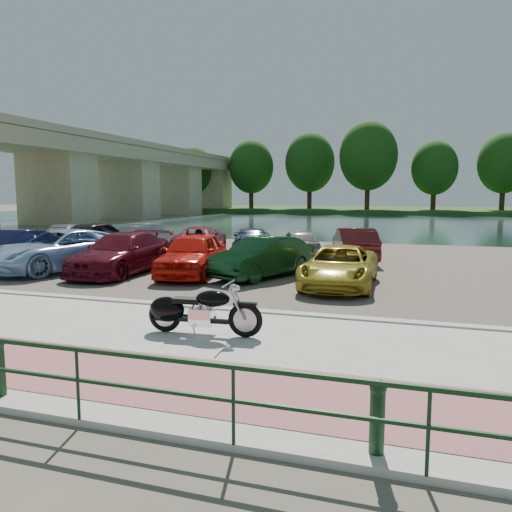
{
  "coord_description": "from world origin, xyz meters",
  "views": [
    {
      "loc": [
        3.81,
        -8.83,
        2.82
      ],
      "look_at": [
        -0.41,
        4.32,
        1.1
      ],
      "focal_mm": 35.0,
      "sensor_mm": 36.0,
      "label": 1
    }
  ],
  "objects": [
    {
      "name": "far_trees",
      "position": [
        4.36,
        65.79,
        7.49
      ],
      "size": [
        70.25,
        10.68,
        12.52
      ],
      "color": "#342012",
      "rests_on": "far_bank"
    },
    {
      "name": "car_13",
      "position": [
        1.39,
        12.16,
        0.74
      ],
      "size": [
        2.51,
        4.46,
        1.39
      ],
      "primitive_type": "imported",
      "rotation": [
        0.0,
        0.0,
        3.4
      ],
      "color": "#501515",
      "rests_on": "parking_lot"
    },
    {
      "name": "car_10",
      "position": [
        -5.86,
        12.68,
        0.68
      ],
      "size": [
        3.23,
        4.98,
        1.27
      ],
      "primitive_type": "imported",
      "rotation": [
        0.0,
        0.0,
        3.4
      ],
      "color": "maroon",
      "rests_on": "parking_lot"
    },
    {
      "name": "car_9",
      "position": [
        -8.54,
        12.26,
        0.73
      ],
      "size": [
        2.35,
        4.42,
        1.38
      ],
      "primitive_type": "imported",
      "rotation": [
        0.0,
        0.0,
        3.36
      ],
      "color": "slate",
      "rests_on": "parking_lot"
    },
    {
      "name": "car_3",
      "position": [
        -5.98,
        6.22,
        0.75
      ],
      "size": [
        2.09,
        4.94,
        1.42
      ],
      "primitive_type": "imported",
      "rotation": [
        0.0,
        0.0,
        0.02
      ],
      "color": "#580C1B",
      "rests_on": "parking_lot"
    },
    {
      "name": "ground",
      "position": [
        0.0,
        0.0,
        0.0
      ],
      "size": [
        200.0,
        200.0,
        0.0
      ],
      "primitive_type": "plane",
      "color": "#595447",
      "rests_on": "ground"
    },
    {
      "name": "kerb",
      "position": [
        0.0,
        2.0,
        0.07
      ],
      "size": [
        60.0,
        0.3,
        0.14
      ],
      "primitive_type": "cube",
      "color": "#A2A198",
      "rests_on": "ground"
    },
    {
      "name": "promenade",
      "position": [
        0.0,
        -1.0,
        0.05
      ],
      "size": [
        60.0,
        6.0,
        0.1
      ],
      "primitive_type": "cube",
      "color": "#A2A198",
      "rests_on": "ground"
    },
    {
      "name": "car_2",
      "position": [
        -8.45,
        6.14,
        0.79
      ],
      "size": [
        4.07,
        5.9,
        1.5
      ],
      "primitive_type": "imported",
      "rotation": [
        0.0,
        0.0,
        -0.32
      ],
      "color": "#9CBCE3",
      "rests_on": "parking_lot"
    },
    {
      "name": "car_12",
      "position": [
        -1.06,
        12.56,
        0.67
      ],
      "size": [
        2.76,
        4.01,
        1.27
      ],
      "primitive_type": "imported",
      "rotation": [
        0.0,
        0.0,
        3.52
      ],
      "color": "#9F9F9B",
      "rests_on": "parking_lot"
    },
    {
      "name": "car_11",
      "position": [
        -3.36,
        12.89,
        0.66
      ],
      "size": [
        2.91,
        4.57,
        1.23
      ],
      "primitive_type": "imported",
      "rotation": [
        0.0,
        0.0,
        3.44
      ],
      "color": "navy",
      "rests_on": "parking_lot"
    },
    {
      "name": "bridge",
      "position": [
        -28.0,
        41.02,
        5.52
      ],
      "size": [
        7.0,
        56.0,
        8.55
      ],
      "color": "tan",
      "rests_on": "ground"
    },
    {
      "name": "car_7",
      "position": [
        -13.52,
        12.9,
        0.66
      ],
      "size": [
        3.07,
        4.62,
        1.24
      ],
      "primitive_type": "imported",
      "rotation": [
        0.0,
        0.0,
        3.48
      ],
      "color": "gray",
      "rests_on": "parking_lot"
    },
    {
      "name": "car_5",
      "position": [
        -1.03,
        6.96,
        0.72
      ],
      "size": [
        2.89,
        4.38,
        1.36
      ],
      "primitive_type": "imported",
      "rotation": [
        0.0,
        0.0,
        -0.38
      ],
      "color": "#0D3317",
      "rests_on": "parking_lot"
    },
    {
      "name": "car_6",
      "position": [
        1.67,
        6.05,
        0.66
      ],
      "size": [
        2.16,
        4.5,
        1.24
      ],
      "primitive_type": "imported",
      "rotation": [
        0.0,
        0.0,
        0.02
      ],
      "color": "#AE9A28",
      "rests_on": "parking_lot"
    },
    {
      "name": "river",
      "position": [
        0.0,
        40.0,
        0.0
      ],
      "size": [
        120.0,
        40.0,
        0.0
      ],
      "primitive_type": "cube",
      "color": "#172A29",
      "rests_on": "ground"
    },
    {
      "name": "car_1",
      "position": [
        -11.15,
        6.67,
        0.72
      ],
      "size": [
        1.48,
        4.17,
        1.37
      ],
      "primitive_type": "imported",
      "rotation": [
        0.0,
        0.0,
        -0.01
      ],
      "color": "#121639",
      "rests_on": "parking_lot"
    },
    {
      "name": "car_4",
      "position": [
        -3.4,
        6.56,
        0.78
      ],
      "size": [
        2.41,
        4.55,
        1.47
      ],
      "primitive_type": "imported",
      "rotation": [
        0.0,
        0.0,
        0.16
      ],
      "color": "red",
      "rests_on": "parking_lot"
    },
    {
      "name": "motorcycle",
      "position": [
        -0.26,
        -0.15,
        0.56
      ],
      "size": [
        2.33,
        0.75,
        1.05
      ],
      "rotation": [
        0.0,
        0.0,
        0.07
      ],
      "color": "black",
      "rests_on": "promenade"
    },
    {
      "name": "far_bank",
      "position": [
        0.0,
        72.0,
        0.3
      ],
      "size": [
        120.0,
        24.0,
        0.6
      ],
      "primitive_type": "cube",
      "color": "#26491A",
      "rests_on": "ground"
    },
    {
      "name": "pink_path",
      "position": [
        0.0,
        -2.5,
        0.1
      ],
      "size": [
        60.0,
        2.0,
        0.01
      ],
      "primitive_type": "cube",
      "color": "#99565A",
      "rests_on": "promenade"
    },
    {
      "name": "car_8",
      "position": [
        -11.04,
        12.07,
        0.78
      ],
      "size": [
        2.18,
        4.48,
        1.47
      ],
      "primitive_type": "imported",
      "rotation": [
        0.0,
        0.0,
        3.04
      ],
      "color": "black",
      "rests_on": "parking_lot"
    },
    {
      "name": "railing",
      "position": [
        0.0,
        -4.0,
        0.79
      ],
      "size": [
        24.04,
        0.05,
        0.9
      ],
      "color": "#16321C",
      "rests_on": "promenade"
    },
    {
      "name": "parking_lot",
      "position": [
        0.0,
        11.0,
        0.02
      ],
      "size": [
        60.0,
        18.0,
        0.04
      ],
      "primitive_type": "cube",
      "color": "#463F38",
      "rests_on": "ground"
    }
  ]
}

